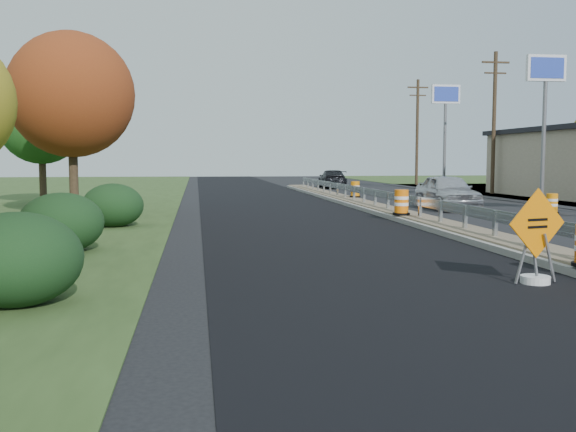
{
  "coord_description": "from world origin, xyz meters",
  "views": [
    {
      "loc": [
        -8.14,
        -16.59,
        2.34
      ],
      "look_at": [
        -6.17,
        -2.79,
        1.1
      ],
      "focal_mm": 40.0,
      "sensor_mm": 36.0,
      "label": 1
    }
  ],
  "objects": [
    {
      "name": "ground",
      "position": [
        0.0,
        0.0,
        0.0
      ],
      "size": [
        140.0,
        140.0,
        0.0
      ],
      "primitive_type": "plane",
      "color": "black",
      "rests_on": "ground"
    },
    {
      "name": "milled_overlay",
      "position": [
        -4.4,
        10.0,
        0.01
      ],
      "size": [
        7.2,
        120.0,
        0.01
      ],
      "primitive_type": "cube",
      "color": "black",
      "rests_on": "ground"
    },
    {
      "name": "median",
      "position": [
        0.0,
        8.0,
        0.11
      ],
      "size": [
        1.6,
        55.0,
        0.23
      ],
      "color": "gray",
      "rests_on": "ground"
    },
    {
      "name": "guardrail",
      "position": [
        0.0,
        9.0,
        0.73
      ],
      "size": [
        0.1,
        46.15,
        0.72
      ],
      "color": "silver",
      "rests_on": "median"
    },
    {
      "name": "pylon_sign_mid",
      "position": [
        10.5,
        16.0,
        6.48
      ],
      "size": [
        2.2,
        0.3,
        7.9
      ],
      "color": "slate",
      "rests_on": "ground"
    },
    {
      "name": "pylon_sign_north",
      "position": [
        10.5,
        30.0,
        6.48
      ],
      "size": [
        2.2,
        0.3,
        7.9
      ],
      "color": "slate",
      "rests_on": "ground"
    },
    {
      "name": "utility_pole_nmid",
      "position": [
        11.5,
        24.0,
        4.93
      ],
      "size": [
        1.9,
        0.26,
        9.4
      ],
      "color": "#473523",
      "rests_on": "ground"
    },
    {
      "name": "utility_pole_north",
      "position": [
        11.5,
        39.0,
        4.93
      ],
      "size": [
        1.9,
        0.26,
        9.4
      ],
      "color": "#473523",
      "rests_on": "ground"
    },
    {
      "name": "hedge_south",
      "position": [
        -11.0,
        -6.0,
        0.76
      ],
      "size": [
        2.09,
        2.09,
        1.52
      ],
      "primitive_type": "ellipsoid",
      "color": "black",
      "rests_on": "ground"
    },
    {
      "name": "hedge_mid",
      "position": [
        -11.5,
        0.0,
        0.76
      ],
      "size": [
        2.09,
        2.09,
        1.52
      ],
      "primitive_type": "ellipsoid",
      "color": "black",
      "rests_on": "ground"
    },
    {
      "name": "hedge_north",
      "position": [
        -11.0,
        6.0,
        0.76
      ],
      "size": [
        2.09,
        2.09,
        1.52
      ],
      "primitive_type": "ellipsoid",
      "color": "black",
      "rests_on": "ground"
    },
    {
      "name": "tree_near_red",
      "position": [
        -13.0,
        10.0,
        4.86
      ],
      "size": [
        4.95,
        4.95,
        7.35
      ],
      "color": "#473523",
      "rests_on": "ground"
    },
    {
      "name": "tree_near_back",
      "position": [
        -16.0,
        18.0,
        4.21
      ],
      "size": [
        4.29,
        4.29,
        6.37
      ],
      "color": "#473523",
      "rests_on": "ground"
    },
    {
      "name": "caution_sign",
      "position": [
        -1.86,
        -5.49,
        0.46
      ],
      "size": [
        1.27,
        0.54,
        1.8
      ],
      "rotation": [
        0.0,
        0.0,
        0.25
      ],
      "color": "white",
      "rests_on": "ground"
    },
    {
      "name": "barrel_median_mid",
      "position": [
        -0.48,
        6.71,
        0.69
      ],
      "size": [
        0.65,
        0.65,
        0.96
      ],
      "color": "black",
      "rests_on": "median"
    },
    {
      "name": "barrel_median_far",
      "position": [
        0.55,
        17.96,
        0.65
      ],
      "size": [
        0.6,
        0.6,
        0.88
      ],
      "color": "black",
      "rests_on": "median"
    },
    {
      "name": "barrel_shoulder_near",
      "position": [
        7.0,
        9.03,
        0.41
      ],
      "size": [
        0.59,
        0.59,
        0.86
      ],
      "color": "black",
      "rests_on": "ground"
    },
    {
      "name": "car_silver",
      "position": [
        3.46,
        11.95,
        0.83
      ],
      "size": [
        2.14,
        4.92,
        1.65
      ],
      "primitive_type": "imported",
      "rotation": [
        0.0,
        0.0,
        -0.04
      ],
      "color": "silver",
      "rests_on": "ground"
    },
    {
      "name": "car_dark_far",
      "position": [
        2.79,
        34.4,
        0.73
      ],
      "size": [
        2.64,
        5.23,
        1.46
      ],
      "primitive_type": "imported",
      "rotation": [
        0.0,
        0.0,
        3.02
      ],
      "color": "black",
      "rests_on": "ground"
    }
  ]
}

